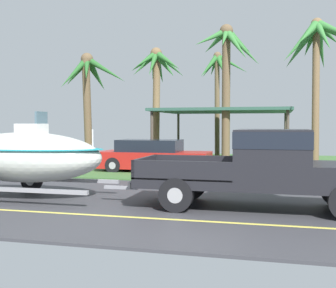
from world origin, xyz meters
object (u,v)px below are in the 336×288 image
Objects in this scene: pickup_truck_towing at (271,165)px; palm_tree_far_left at (317,49)px; carport_awning at (225,112)px; palm_tree_near_right at (156,74)px; boat_on_trailer at (24,157)px; palm_tree_far_right at (88,83)px; palm_tree_near_left at (218,77)px; palm_tree_mid at (228,62)px; parked_sedan_near at (154,156)px.

palm_tree_far_left reaches higher than pickup_truck_towing.
carport_awning is 3.95m from palm_tree_near_right.
carport_awning is at bearing 139.73° from palm_tree_far_left.
palm_tree_near_right reaches higher than pickup_truck_towing.
boat_on_trailer is 1.08× the size of palm_tree_far_right.
palm_tree_mid is at bearing -77.64° from palm_tree_near_left.
carport_awning is at bearing 62.24° from parked_sedan_near.
palm_tree_near_right is at bearing 84.73° from boat_on_trailer.
palm_tree_mid is 6.62m from palm_tree_far_right.
palm_tree_near_right is at bearing 164.04° from palm_tree_far_left.
palm_tree_far_right reaches higher than pickup_truck_towing.
palm_tree_near_left is 1.08× the size of palm_tree_near_right.
parked_sedan_near is 9.10m from palm_tree_near_left.
palm_tree_mid is 1.03× the size of palm_tree_far_left.
palm_tree_far_left is at bearing 9.39° from parked_sedan_near.
boat_on_trailer is 12.32m from carport_awning.
palm_tree_far_left is (1.65, 7.98, 4.03)m from pickup_truck_towing.
palm_tree_far_right is (-6.07, -3.21, 1.31)m from carport_awning.
palm_tree_mid is (4.60, 8.98, 3.70)m from boat_on_trailer.
palm_tree_near_left reaches higher than parked_sedan_near.
palm_tree_mid is (2.88, 2.09, 4.17)m from parked_sedan_near.
parked_sedan_near is at bearing -101.41° from palm_tree_near_left.
palm_tree_mid reaches higher than palm_tree_near_right.
palm_tree_near_left is (3.32, 14.83, 3.69)m from boat_on_trailer.
boat_on_trailer is at bearing -109.80° from carport_awning.
carport_awning is 1.05× the size of palm_tree_near_left.
parked_sedan_near is at bearing -170.61° from palm_tree_far_left.
carport_awning is at bearing 70.20° from boat_on_trailer.
pickup_truck_towing is 1.09× the size of palm_tree_far_right.
palm_tree_near_left is at bearing 63.29° from palm_tree_near_right.
carport_awning is at bearing 100.33° from palm_tree_mid.
carport_awning is 4.05m from palm_tree_near_left.
palm_tree_far_left is (4.98, -6.85, 0.26)m from palm_tree_near_left.
palm_tree_near_left is at bearing 78.59° from parked_sedan_near.
pickup_truck_towing reaches higher than parked_sedan_near.
pickup_truck_towing is at bearing -0.00° from boat_on_trailer.
palm_tree_far_right is (-8.58, 8.29, 2.92)m from pickup_truck_towing.
pickup_truck_towing is 11.88m from carport_awning.
pickup_truck_towing is 1.01× the size of palm_tree_near_right.
pickup_truck_towing is 1.01× the size of boat_on_trailer.
boat_on_trailer is 0.92× the size of palm_tree_far_left.
palm_tree_far_left reaches higher than carport_awning.
parked_sedan_near is (-4.93, 6.90, -0.38)m from pickup_truck_towing.
palm_tree_near_right reaches higher than boat_on_trailer.
palm_tree_near_right is at bearing -116.71° from palm_tree_near_left.
palm_tree_mid reaches higher than palm_tree_far_right.
palm_tree_near_right is at bearing 103.81° from parked_sedan_near.
palm_tree_near_left reaches higher than palm_tree_far_right.
carport_awning is 5.96m from palm_tree_far_left.
carport_awning is 1.23× the size of palm_tree_far_right.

